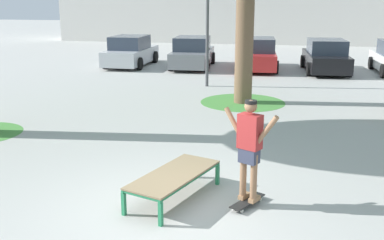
{
  "coord_description": "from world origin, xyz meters",
  "views": [
    {
      "loc": [
        1.76,
        -6.55,
        3.32
      ],
      "look_at": [
        0.01,
        1.97,
        1.0
      ],
      "focal_mm": 42.91,
      "sensor_mm": 36.0,
      "label": 1
    }
  ],
  "objects_px": {
    "skate_box": "(174,176)",
    "skater": "(250,144)",
    "skateboard": "(248,201)",
    "car_black": "(326,57)",
    "car_silver": "(131,52)",
    "car_red": "(257,55)",
    "car_grey": "(192,53)"
  },
  "relations": [
    {
      "from": "car_red",
      "to": "skateboard",
      "type": "bearing_deg",
      "value": -86.67
    },
    {
      "from": "skate_box",
      "to": "skater",
      "type": "distance_m",
      "value": 1.41
    },
    {
      "from": "car_red",
      "to": "car_black",
      "type": "distance_m",
      "value": 3.15
    },
    {
      "from": "skate_box",
      "to": "car_red",
      "type": "xyz_separation_m",
      "value": [
        0.37,
        15.08,
        0.28
      ]
    },
    {
      "from": "car_grey",
      "to": "car_black",
      "type": "xyz_separation_m",
      "value": [
        6.3,
        -0.19,
        0.0
      ]
    },
    {
      "from": "skate_box",
      "to": "skateboard",
      "type": "relative_size",
      "value": 2.55
    },
    {
      "from": "car_silver",
      "to": "car_red",
      "type": "height_order",
      "value": "same"
    },
    {
      "from": "skateboard",
      "to": "car_black",
      "type": "distance_m",
      "value": 15.09
    },
    {
      "from": "skateboard",
      "to": "car_black",
      "type": "bearing_deg",
      "value": 81.34
    },
    {
      "from": "car_silver",
      "to": "car_red",
      "type": "xyz_separation_m",
      "value": [
        6.3,
        0.08,
        0.0
      ]
    },
    {
      "from": "skater",
      "to": "car_black",
      "type": "distance_m",
      "value": 15.08
    },
    {
      "from": "car_silver",
      "to": "car_black",
      "type": "height_order",
      "value": "same"
    },
    {
      "from": "skateboard",
      "to": "car_red",
      "type": "height_order",
      "value": "car_red"
    },
    {
      "from": "car_silver",
      "to": "car_grey",
      "type": "height_order",
      "value": "same"
    },
    {
      "from": "skater",
      "to": "car_silver",
      "type": "distance_m",
      "value": 16.65
    },
    {
      "from": "car_silver",
      "to": "car_black",
      "type": "relative_size",
      "value": 0.97
    },
    {
      "from": "car_grey",
      "to": "car_red",
      "type": "relative_size",
      "value": 0.99
    },
    {
      "from": "skate_box",
      "to": "car_silver",
      "type": "relative_size",
      "value": 0.49
    },
    {
      "from": "skate_box",
      "to": "car_black",
      "type": "xyz_separation_m",
      "value": [
        3.52,
        14.89,
        0.28
      ]
    },
    {
      "from": "car_grey",
      "to": "car_red",
      "type": "distance_m",
      "value": 3.15
    },
    {
      "from": "skate_box",
      "to": "car_grey",
      "type": "relative_size",
      "value": 0.48
    },
    {
      "from": "skateboard",
      "to": "car_silver",
      "type": "distance_m",
      "value": 16.65
    },
    {
      "from": "skateboard",
      "to": "car_black",
      "type": "xyz_separation_m",
      "value": [
        2.27,
        14.91,
        0.61
      ]
    },
    {
      "from": "skater",
      "to": "skate_box",
      "type": "bearing_deg",
      "value": 179.11
    },
    {
      "from": "skate_box",
      "to": "car_black",
      "type": "bearing_deg",
      "value": 76.7
    },
    {
      "from": "skater",
      "to": "car_grey",
      "type": "height_order",
      "value": "skater"
    },
    {
      "from": "skate_box",
      "to": "skater",
      "type": "relative_size",
      "value": 1.21
    },
    {
      "from": "skater",
      "to": "car_grey",
      "type": "xyz_separation_m",
      "value": [
        -4.03,
        15.09,
        -0.38
      ]
    },
    {
      "from": "skater",
      "to": "car_grey",
      "type": "distance_m",
      "value": 15.63
    },
    {
      "from": "skateboard",
      "to": "car_silver",
      "type": "height_order",
      "value": "car_silver"
    },
    {
      "from": "skate_box",
      "to": "car_black",
      "type": "height_order",
      "value": "car_black"
    },
    {
      "from": "car_silver",
      "to": "car_grey",
      "type": "xyz_separation_m",
      "value": [
        3.15,
        0.08,
        0.0
      ]
    }
  ]
}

